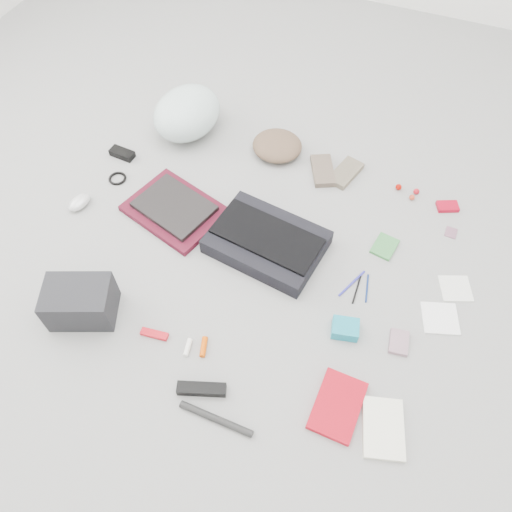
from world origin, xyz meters
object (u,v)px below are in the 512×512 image
at_px(camera_bag, 80,302).
at_px(bike_helmet, 187,113).
at_px(book_red, 338,406).
at_px(laptop, 174,206).
at_px(accordion_wallet, 345,329).
at_px(messenger_bag, 267,242).

bearing_deg(camera_bag, bike_helmet, 72.65).
xyz_separation_m(camera_bag, book_red, (0.92, 0.01, -0.06)).
xyz_separation_m(laptop, accordion_wallet, (0.79, -0.26, -0.01)).
bearing_deg(accordion_wallet, messenger_bag, 135.88).
height_order(laptop, camera_bag, camera_bag).
bearing_deg(accordion_wallet, bike_helmet, 130.44).
xyz_separation_m(bike_helmet, book_red, (1.01, -0.98, -0.09)).
bearing_deg(bike_helmet, camera_bag, -74.50).
relative_size(camera_bag, book_red, 1.07).
xyz_separation_m(bike_helmet, accordion_wallet, (0.96, -0.72, -0.08)).
relative_size(laptop, camera_bag, 1.30).
relative_size(messenger_bag, accordion_wallet, 4.58).
distance_m(laptop, book_red, 0.99).
xyz_separation_m(messenger_bag, bike_helmet, (-0.58, 0.48, 0.07)).
bearing_deg(book_red, bike_helmet, 137.49).
relative_size(camera_bag, accordion_wallet, 2.47).
bearing_deg(book_red, accordion_wallet, 103.26).
bearing_deg(messenger_bag, camera_bag, -126.10).
distance_m(messenger_bag, camera_bag, 0.70).
distance_m(book_red, accordion_wallet, 0.27).
height_order(book_red, accordion_wallet, accordion_wallet).
distance_m(messenger_bag, bike_helmet, 0.76).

